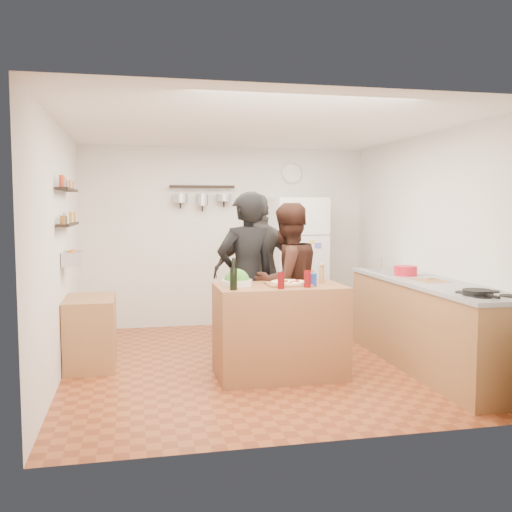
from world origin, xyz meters
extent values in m
plane|color=brown|center=(0.00, 0.00, 0.00)|extent=(4.20, 4.20, 0.00)
plane|color=white|center=(0.00, 0.00, 2.50)|extent=(4.20, 4.20, 0.00)
plane|color=silver|center=(0.00, 2.10, 1.25)|extent=(4.00, 0.00, 4.00)
plane|color=silver|center=(-2.00, 0.00, 1.25)|extent=(0.00, 4.20, 4.20)
plane|color=silver|center=(2.00, 0.00, 1.25)|extent=(0.00, 4.20, 4.20)
cube|color=brown|center=(0.12, -0.48, 0.46)|extent=(1.25, 0.72, 0.91)
cube|color=brown|center=(0.20, -0.50, 0.92)|extent=(0.42, 0.34, 0.02)
cylinder|color=beige|center=(0.20, -0.50, 0.94)|extent=(0.34, 0.34, 0.02)
cylinder|color=silver|center=(-0.30, -0.43, 0.94)|extent=(0.30, 0.30, 0.06)
cylinder|color=black|center=(-0.38, -0.70, 1.01)|extent=(0.07, 0.07, 0.21)
cylinder|color=#5A0709|center=(0.07, -0.72, 0.99)|extent=(0.06, 0.06, 0.16)
cylinder|color=#60080A|center=(0.34, -0.68, 0.99)|extent=(0.07, 0.07, 0.16)
cylinder|color=#9B6D41|center=(0.57, -0.43, 0.99)|extent=(0.05, 0.05, 0.16)
cylinder|color=navy|center=(0.42, -0.60, 0.97)|extent=(0.08, 0.08, 0.12)
imported|color=black|center=(-0.12, 0.03, 0.92)|extent=(0.76, 0.61, 1.84)
imported|color=black|center=(0.33, 0.05, 0.86)|extent=(1.02, 0.92, 1.72)
imported|color=#2A2825|center=(0.14, 0.59, 0.91)|extent=(1.13, 0.60, 1.83)
cube|color=#9E7042|center=(1.70, -0.55, 0.45)|extent=(0.63, 2.63, 0.90)
cube|color=white|center=(1.70, -1.50, 0.91)|extent=(0.60, 0.62, 0.02)
cylinder|color=black|center=(1.60, -1.52, 0.94)|extent=(0.25, 0.25, 0.05)
cube|color=silver|center=(1.70, 0.30, 0.92)|extent=(0.50, 0.80, 0.03)
cube|color=olive|center=(1.70, -0.56, 0.91)|extent=(0.30, 0.40, 0.02)
cylinder|color=red|center=(1.65, -0.09, 0.97)|extent=(0.25, 0.25, 0.11)
cube|color=white|center=(0.95, 1.75, 0.90)|extent=(0.70, 0.68, 1.80)
cylinder|color=silver|center=(0.95, 2.08, 2.15)|extent=(0.30, 0.03, 0.30)
cube|color=black|center=(-1.93, 0.20, 1.50)|extent=(0.12, 1.00, 0.02)
cube|color=black|center=(-1.93, 0.20, 1.85)|extent=(0.12, 1.00, 0.02)
cube|color=silver|center=(-1.90, 0.20, 1.15)|extent=(0.18, 0.35, 0.14)
cube|color=#A77846|center=(-1.74, 0.27, 0.36)|extent=(0.50, 0.80, 0.73)
cube|color=black|center=(-0.35, 2.00, 1.95)|extent=(0.90, 0.04, 0.04)
camera|label=1|loc=(-1.28, -5.86, 1.68)|focal=40.00mm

